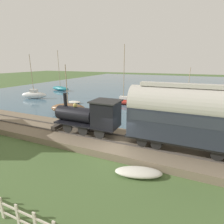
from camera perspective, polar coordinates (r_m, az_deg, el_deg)
The scene contains 14 objects.
ground_plane at distance 13.22m, azimuth 1.19°, elevation -13.57°, with size 200.00×200.00×0.00m, color #476033.
harbor_water at distance 55.28m, azimuth 19.00°, elevation 8.34°, with size 80.00×80.00×0.01m.
rail_embankment at distance 14.25m, azimuth 3.36°, elevation -10.07°, with size 4.75×56.00×0.65m.
steam_locomotive at distance 14.65m, azimuth -6.97°, elevation -0.98°, with size 2.01×6.17×3.30m.
passenger_coach at distance 12.51m, azimuth 23.80°, elevation -0.91°, with size 2.23×8.22×4.56m.
sailboat_teal at distance 43.59m, azimuth -16.50°, elevation 7.45°, with size 2.43×5.57×9.06m.
sailboat_yellow at distance 35.21m, azimuth 23.34°, elevation 4.79°, with size 2.01×4.82×5.62m.
sailboat_brown at distance 23.51m, azimuth -14.11°, elevation 1.16°, with size 3.08×4.84×6.25m.
sailboat_white at distance 35.53m, azimuth -24.09°, elevation 5.20°, with size 2.52×4.79×7.85m.
sailboat_red at distance 27.97m, azimuth 3.76°, elevation 3.64°, with size 1.48×4.25×9.04m.
rowboat_far_out at distance 22.90m, azimuth 29.74°, elevation -2.24°, with size 0.77×2.89×0.37m.
rowboat_off_pier at distance 29.32m, azimuth -12.11°, elevation 3.16°, with size 1.25×2.27×0.39m.
rowboat_mid_harbor at distance 23.77m, azimuth 19.39°, elevation -0.37°, with size 2.47×1.94×0.40m.
beached_dinghy at distance 11.08m, azimuth 8.63°, elevation -18.87°, with size 1.88×3.00×0.44m.
Camera 1 is at (-10.66, -4.33, 6.52)m, focal length 28.00 mm.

